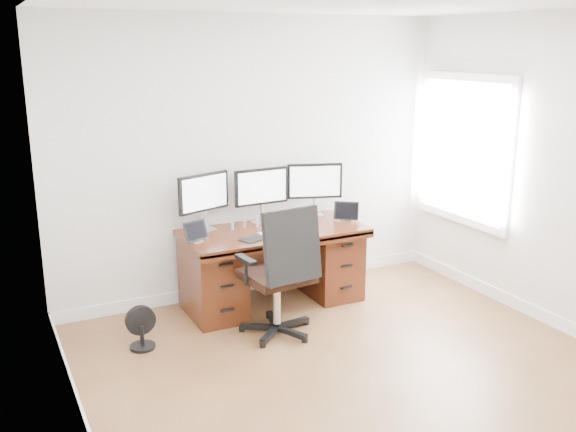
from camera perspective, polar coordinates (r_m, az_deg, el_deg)
name	(u,v)px	position (r m, az deg, el deg)	size (l,w,h in m)	color
ground	(381,392)	(4.83, 8.25, -15.19)	(4.50, 4.50, 0.00)	brown
back_wall	(254,158)	(6.24, -3.08, 5.15)	(4.00, 0.10, 2.70)	silver
desk	(273,264)	(6.11, -1.39, -4.25)	(1.70, 0.80, 0.75)	#451C0D
office_chair	(280,294)	(5.46, -0.70, -6.91)	(0.68, 0.67, 1.15)	black
floor_fan	(142,328)	(5.44, -12.89, -9.71)	(0.25, 0.21, 0.36)	black
monitor_left	(204,195)	(5.92, -7.49, 1.90)	(0.53, 0.21, 0.53)	silver
monitor_center	(262,188)	(6.13, -2.37, 2.46)	(0.55, 0.15, 0.53)	silver
monitor_right	(315,183)	(6.38, 2.39, 2.96)	(0.53, 0.21, 0.53)	silver
tablet_left	(196,232)	(5.64, -8.16, -1.44)	(0.25, 0.15, 0.19)	silver
tablet_right	(347,212)	(6.26, 5.24, 0.32)	(0.23, 0.20, 0.19)	silver
keyboard	(276,233)	(5.84, -1.08, -1.49)	(0.31, 0.13, 0.01)	white
trackpad	(310,231)	(5.91, 1.99, -1.34)	(0.13, 0.13, 0.01)	silver
drawing_tablet	(254,239)	(5.67, -3.04, -2.05)	(0.24, 0.15, 0.01)	black
phone	(276,228)	(6.01, -1.11, -1.04)	(0.13, 0.07, 0.01)	black
figurine_blue	(232,225)	(5.96, -4.97, -0.84)	(0.03, 0.03, 0.08)	#608BE7
figurine_brown	(245,224)	(6.01, -3.88, -0.70)	(0.03, 0.03, 0.08)	#925748
figurine_purple	(257,222)	(6.06, -2.77, -0.56)	(0.03, 0.03, 0.08)	#B67DE5
figurine_orange	(280,219)	(6.15, -0.70, -0.29)	(0.03, 0.03, 0.08)	yellow
figurine_yellow	(291,218)	(6.20, 0.27, -0.16)	(0.03, 0.03, 0.08)	#D7C46E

